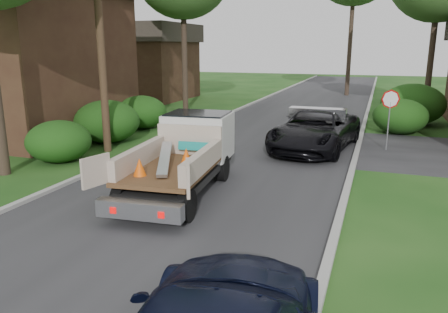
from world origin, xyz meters
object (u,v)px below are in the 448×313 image
Objects in this scene: stop_sign at (390,107)px; house_left_near at (10,44)px; black_pickup at (315,130)px; utility_pole at (99,19)px; house_left_far at (143,61)px; flatbed_truck at (188,149)px.

house_left_near is (-17.20, -2.00, 2.50)m from stop_sign.
black_pickup is (-2.80, -0.82, -0.96)m from stop_sign.
house_left_near is (-6.52, 2.02, -0.89)m from utility_pole.
house_left_near reaches higher than house_left_far.
house_left_near reaches higher than stop_sign.
stop_sign is 17.50m from house_left_near.
flatbed_truck is 6.90m from black_pickup.
stop_sign is 0.26× the size of house_left_near.
house_left_far is at bearing 95.71° from house_left_near.
flatbed_truck is 0.98× the size of black_pickup.
black_pickup is (14.40, 1.18, -3.46)m from house_left_near.
house_left_near is at bearing -84.29° from house_left_far.
black_pickup is at bearing 59.74° from flatbed_truck.
house_left_far reaches higher than flatbed_truck.
house_left_near is 15.12m from house_left_far.
utility_pole is at bearing -159.38° from stop_sign.
house_left_far is (-1.50, 15.00, -1.23)m from house_left_near.
stop_sign is at bearing 23.89° from black_pickup.
black_pickup is at bearing -163.64° from stop_sign.
house_left_near is 14.86m from black_pickup.
flatbed_truck is at bearing -128.89° from stop_sign.
house_left_far is 23.99m from flatbed_truck.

